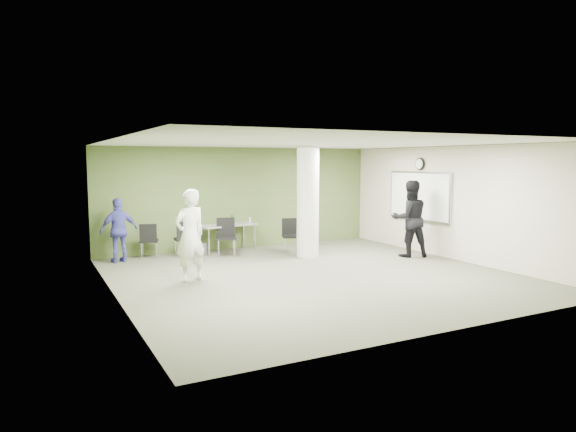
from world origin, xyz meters
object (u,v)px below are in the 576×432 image
man_black (410,219)px  folding_table (227,226)px  man_blue (119,230)px  woman_white (190,235)px  chair_back_left (149,238)px

man_black → folding_table: bearing=-16.2°
man_blue → folding_table: bearing=172.7°
woman_white → man_blue: size_ratio=1.21×
man_black → man_blue: 7.18m
folding_table → woman_white: (-1.85, -2.85, 0.24)m
woman_white → man_black: (5.74, 0.10, 0.04)m
man_black → man_blue: (-6.69, 2.60, -0.20)m
folding_table → chair_back_left: bearing=168.5°
chair_back_left → man_blue: size_ratio=0.57×
chair_back_left → woman_white: 2.91m
folding_table → man_black: man_black is taller
chair_back_left → man_blue: bearing=30.4°
folding_table → woman_white: size_ratio=0.89×
man_blue → man_black: bearing=148.5°
chair_back_left → woman_white: (0.22, -2.87, 0.42)m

